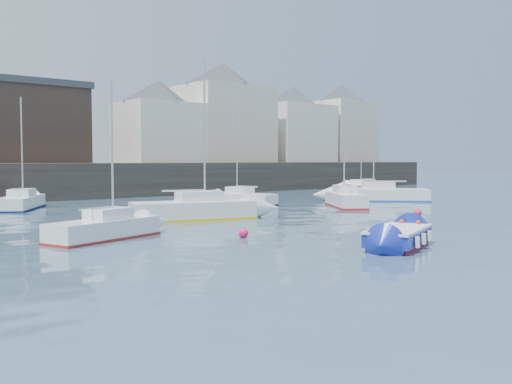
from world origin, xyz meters
TOP-DOWN VIEW (x-y plane):
  - water at (0.00, 0.00)m, footprint 220.00×220.00m
  - quay_wall at (0.00, 35.00)m, footprint 90.00×5.00m
  - land_strip at (0.00, 53.00)m, footprint 90.00×32.00m
  - bldg_east_a at (20.00, 42.00)m, footprint 13.36×13.36m
  - bldg_east_b at (31.00, 41.50)m, footprint 11.88×11.88m
  - bldg_east_c at (40.00, 41.50)m, footprint 11.14×11.14m
  - bldg_east_d at (11.00, 41.50)m, footprint 11.14×11.14m
  - blue_dinghy at (-2.45, 0.71)m, footprint 4.21×2.95m
  - sailboat_a at (-9.96, 9.77)m, footprint 5.32×3.14m
  - sailboat_b at (-2.80, 13.96)m, footprint 7.08×3.99m
  - sailboat_c at (9.95, 14.21)m, footprint 4.51×5.48m
  - sailboat_d at (16.51, 16.19)m, footprint 6.73×6.67m
  - sailboat_f at (5.69, 20.41)m, footprint 2.92×5.44m
  - sailboat_g at (25.17, 25.08)m, footprint 6.72×2.61m
  - sailboat_h at (-7.95, 26.93)m, footprint 4.69×5.90m
  - buoy_near at (-5.22, 6.56)m, footprint 0.42×0.42m
  - buoy_mid at (8.19, 7.16)m, footprint 0.45×0.45m
  - buoy_far at (2.44, 15.12)m, footprint 0.38×0.38m

SIDE VIEW (x-z plane):
  - water at x=0.00m, z-range 0.00..0.00m
  - buoy_near at x=-5.22m, z-range -0.21..0.21m
  - buoy_mid at x=8.19m, z-range -0.23..0.23m
  - buoy_far at x=2.44m, z-range -0.19..0.19m
  - blue_dinghy at x=-2.45m, z-range 0.04..0.78m
  - sailboat_a at x=-9.96m, z-range -2.83..3.76m
  - sailboat_g at x=25.17m, z-range -3.69..4.64m
  - sailboat_f at x=5.69m, z-range -2.90..3.85m
  - sailboat_h at x=-7.95m, z-range -3.25..4.22m
  - sailboat_c at x=9.95m, z-range -3.04..4.14m
  - sailboat_d at x=16.51m, z-range -4.02..5.13m
  - sailboat_b at x=-2.80m, z-range -3.78..4.91m
  - land_strip at x=0.00m, z-range 0.00..2.80m
  - quay_wall at x=0.00m, z-range 0.00..3.00m
  - bldg_east_d at x=11.00m, z-range 2.89..11.84m
  - bldg_east_b at x=31.00m, z-range 2.89..12.84m
  - bldg_east_c at x=40.00m, z-range 2.90..13.85m
  - bldg_east_a at x=20.00m, z-range 2.91..14.71m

